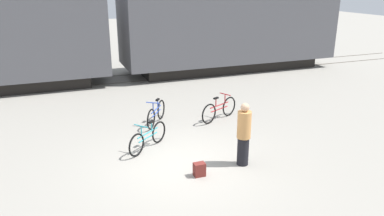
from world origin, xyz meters
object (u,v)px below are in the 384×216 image
object	(u,v)px
bicycle_maroon	(219,109)
bicycle_blue	(156,114)
freight_train	(113,19)
person_in_tan	(244,135)
bicycle_teal	(148,138)
backpack	(199,169)

from	to	relation	value
bicycle_maroon	bicycle_blue	world-z (taller)	bicycle_maroon
freight_train	bicycle_maroon	distance (m)	7.59
bicycle_maroon	person_in_tan	distance (m)	3.36
bicycle_blue	person_in_tan	world-z (taller)	person_in_tan
freight_train	person_in_tan	distance (m)	10.33
freight_train	bicycle_teal	size ratio (longest dim) A/B	17.15
bicycle_maroon	bicycle_blue	xyz separation A→B (m)	(-2.12, 0.38, -0.01)
backpack	bicycle_maroon	bearing A→B (deg)	58.39
person_in_tan	backpack	size ratio (longest dim) A/B	4.92
bicycle_maroon	bicycle_teal	size ratio (longest dim) A/B	1.19
bicycle_maroon	person_in_tan	world-z (taller)	person_in_tan
bicycle_maroon	bicycle_teal	bearing A→B (deg)	-153.19
bicycle_maroon	bicycle_blue	distance (m)	2.16
freight_train	bicycle_maroon	bearing A→B (deg)	-71.10
freight_train	person_in_tan	size ratio (longest dim) A/B	13.86
bicycle_maroon	backpack	size ratio (longest dim) A/B	4.75
person_in_tan	bicycle_teal	bearing A→B (deg)	-39.44
bicycle_blue	person_in_tan	distance (m)	3.87
bicycle_blue	freight_train	bearing A→B (deg)	91.81
bicycle_teal	person_in_tan	world-z (taller)	person_in_tan
bicycle_maroon	person_in_tan	bearing A→B (deg)	-104.20
freight_train	bicycle_blue	distance (m)	6.88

